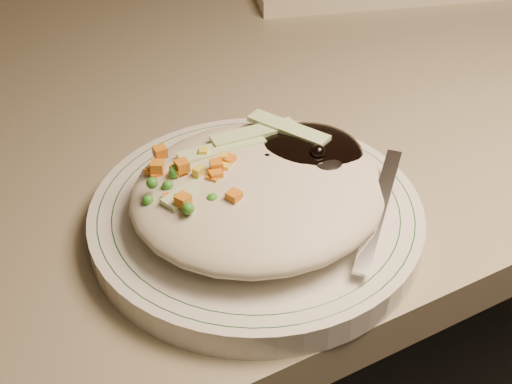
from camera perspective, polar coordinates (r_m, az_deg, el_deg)
desk at (r=0.86m, az=-2.18°, el=-2.51°), size 1.40×0.70×0.74m
plate at (r=0.54m, az=0.00°, el=-2.15°), size 0.25×0.25×0.02m
plate_rim at (r=0.54m, az=0.00°, el=-1.34°), size 0.24×0.24×0.00m
meal at (r=0.52m, az=0.45°, el=0.57°), size 0.21×0.19×0.05m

